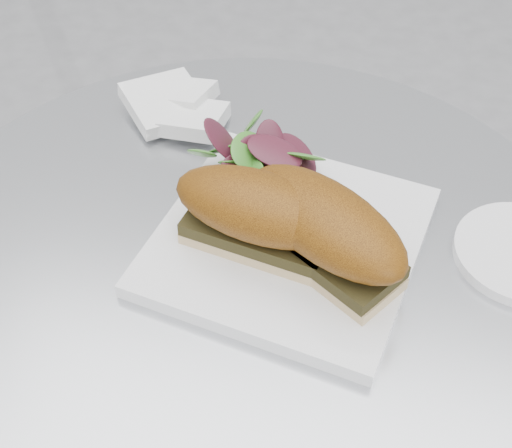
{
  "coord_description": "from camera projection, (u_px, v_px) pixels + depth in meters",
  "views": [
    {
      "loc": [
        0.11,
        -0.44,
        1.25
      ],
      "look_at": [
        0.01,
        0.01,
        0.77
      ],
      "focal_mm": 50.0,
      "sensor_mm": 36.0,
      "label": 1
    }
  ],
  "objects": [
    {
      "name": "sandwich_left",
      "position": [
        258.0,
        213.0,
        0.65
      ],
      "size": [
        0.17,
        0.1,
        0.08
      ],
      "rotation": [
        0.0,
        0.0,
        -0.2
      ],
      "color": "tan",
      "rests_on": "plate"
    },
    {
      "name": "napkin",
      "position": [
        180.0,
        116.0,
        0.83
      ],
      "size": [
        0.15,
        0.15,
        0.02
      ],
      "primitive_type": null,
      "rotation": [
        0.0,
        0.0,
        0.42
      ],
      "color": "white",
      "rests_on": "table"
    },
    {
      "name": "plate",
      "position": [
        288.0,
        240.0,
        0.69
      ],
      "size": [
        0.29,
        0.29,
        0.02
      ],
      "primitive_type": "cube",
      "rotation": [
        0.0,
        0.0,
        -0.19
      ],
      "color": "white",
      "rests_on": "table"
    },
    {
      "name": "table",
      "position": [
        247.0,
        392.0,
        0.86
      ],
      "size": [
        0.7,
        0.7,
        0.73
      ],
      "color": "#B5B9BC",
      "rests_on": "ground"
    },
    {
      "name": "sandwich_right",
      "position": [
        325.0,
        228.0,
        0.64
      ],
      "size": [
        0.19,
        0.17,
        0.08
      ],
      "rotation": [
        0.0,
        0.0,
        -0.61
      ],
      "color": "tan",
      "rests_on": "plate"
    },
    {
      "name": "salad",
      "position": [
        249.0,
        159.0,
        0.73
      ],
      "size": [
        0.12,
        0.12,
        0.05
      ],
      "primitive_type": null,
      "color": "#4C872C",
      "rests_on": "plate"
    }
  ]
}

